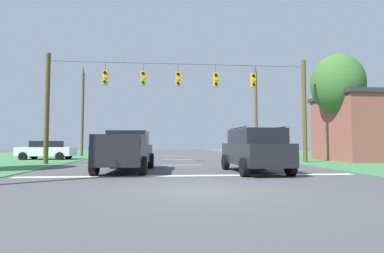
# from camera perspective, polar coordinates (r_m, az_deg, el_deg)

# --- Properties ---
(ground_plane) EXTENTS (120.00, 120.00, 0.00)m
(ground_plane) POSITION_cam_1_polar(r_m,az_deg,el_deg) (8.97, 2.03, -11.78)
(ground_plane) COLOR #47474C
(shoulder_grass_right) EXTENTS (16.00, 80.00, 0.03)m
(shoulder_grass_right) POSITION_cam_1_polar(r_m,az_deg,el_deg) (29.01, 29.59, -5.35)
(shoulder_grass_right) COLOR #3A7745
(shoulder_grass_right) RESTS_ON ground
(stop_bar_stripe) EXTENTS (14.09, 0.45, 0.01)m
(stop_bar_stripe) POSITION_cam_1_polar(r_m,az_deg,el_deg) (12.76, -0.21, -9.17)
(stop_bar_stripe) COLOR white
(stop_bar_stripe) RESTS_ON ground
(lane_dash_0) EXTENTS (2.50, 0.15, 0.01)m
(lane_dash_0) POSITION_cam_1_polar(r_m,az_deg,el_deg) (18.72, -1.86, -7.24)
(lane_dash_0) COLOR white
(lane_dash_0) RESTS_ON ground
(lane_dash_1) EXTENTS (2.50, 0.15, 0.01)m
(lane_dash_1) POSITION_cam_1_polar(r_m,az_deg,el_deg) (24.96, -2.74, -6.20)
(lane_dash_1) COLOR white
(lane_dash_1) RESTS_ON ground
(lane_dash_2) EXTENTS (2.50, 0.15, 0.01)m
(lane_dash_2) POSITION_cam_1_polar(r_m,az_deg,el_deg) (31.83, -3.30, -5.53)
(lane_dash_2) COLOR white
(lane_dash_2) RESTS_ON ground
(overhead_signal_span) EXTENTS (17.50, 0.31, 7.16)m
(overhead_signal_span) POSITION_cam_1_polar(r_m,az_deg,el_deg) (20.42, -2.16, 4.57)
(overhead_signal_span) COLOR brown
(overhead_signal_span) RESTS_ON ground
(pickup_truck) EXTENTS (2.49, 5.49, 1.95)m
(pickup_truck) POSITION_cam_1_polar(r_m,az_deg,el_deg) (14.94, -12.14, -4.52)
(pickup_truck) COLOR black
(pickup_truck) RESTS_ON ground
(suv_black) EXTENTS (2.33, 4.86, 2.05)m
(suv_black) POSITION_cam_1_polar(r_m,az_deg,el_deg) (14.27, 11.65, -4.22)
(suv_black) COLOR black
(suv_black) RESTS_ON ground
(distant_car_crossing_white) EXTENTS (4.41, 2.24, 1.52)m
(distant_car_crossing_white) POSITION_cam_1_polar(r_m,az_deg,el_deg) (27.38, -25.57, -3.98)
(distant_car_crossing_white) COLOR silver
(distant_car_crossing_white) RESTS_ON ground
(utility_pole_mid_right) EXTENTS (0.34, 1.58, 9.64)m
(utility_pole_mid_right) POSITION_cam_1_polar(r_m,az_deg,el_deg) (33.65, 11.88, 2.61)
(utility_pole_mid_right) COLOR brown
(utility_pole_mid_right) RESTS_ON ground
(utility_pole_near_left) EXTENTS (0.28, 1.60, 9.20)m
(utility_pole_near_left) POSITION_cam_1_polar(r_m,az_deg,el_deg) (33.33, -19.81, 2.47)
(utility_pole_near_left) COLOR brown
(utility_pole_near_left) RESTS_ON ground
(tree_roadside_far_right) EXTENTS (3.81, 3.81, 7.96)m
(tree_roadside_far_right) POSITION_cam_1_polar(r_m,az_deg,el_deg) (25.19, 25.61, 7.16)
(tree_roadside_far_right) COLOR brown
(tree_roadside_far_right) RESTS_ON ground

